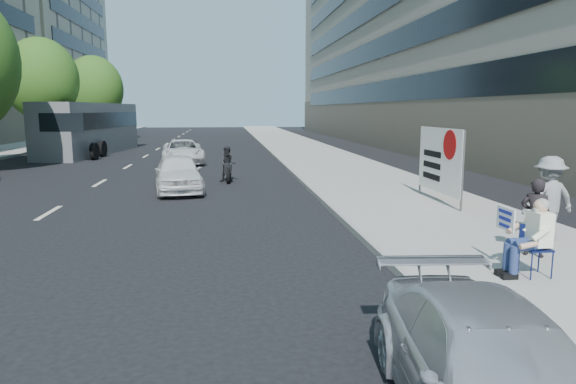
{
  "coord_description": "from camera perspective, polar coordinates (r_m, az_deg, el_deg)",
  "views": [
    {
      "loc": [
        -1.52,
        -6.9,
        2.88
      ],
      "look_at": [
        -0.38,
        2.47,
        1.36
      ],
      "focal_mm": 32.0,
      "sensor_mm": 36.0,
      "label": 1
    }
  ],
  "objects": [
    {
      "name": "ground",
      "position": [
        7.63,
        5.21,
        -13.09
      ],
      "size": [
        160.0,
        160.0,
        0.0
      ],
      "primitive_type": "plane",
      "color": "black",
      "rests_on": "ground"
    },
    {
      "name": "near_sidewalk",
      "position": [
        27.6,
        4.62,
        3.27
      ],
      "size": [
        5.0,
        120.0,
        0.15
      ],
      "primitive_type": "cube",
      "color": "#A2A198",
      "rests_on": "ground"
    },
    {
      "name": "near_building",
      "position": [
        43.67,
        19.22,
        18.03
      ],
      "size": [
        14.0,
        70.0,
        20.0
      ],
      "primitive_type": "cube",
      "color": "gray",
      "rests_on": "ground"
    },
    {
      "name": "tree_far_d",
      "position": [
        38.91,
        -25.72,
        11.21
      ],
      "size": [
        4.8,
        4.8,
        7.65
      ],
      "color": "#382616",
      "rests_on": "ground"
    },
    {
      "name": "tree_far_e",
      "position": [
        52.37,
        -20.78,
        10.63
      ],
      "size": [
        5.4,
        5.4,
        7.89
      ],
      "color": "#382616",
      "rests_on": "ground"
    },
    {
      "name": "seated_protester",
      "position": [
        9.33,
        25.31,
        -4.17
      ],
      "size": [
        0.83,
        1.12,
        1.31
      ],
      "color": "#121B50",
      "rests_on": "near_sidewalk"
    },
    {
      "name": "jogger",
      "position": [
        12.06,
        26.99,
        -0.64
      ],
      "size": [
        1.2,
        0.75,
        1.78
      ],
      "primitive_type": "imported",
      "rotation": [
        0.0,
        0.0,
        3.22
      ],
      "color": "gray",
      "rests_on": "near_sidewalk"
    },
    {
      "name": "pedestrian_woman",
      "position": [
        10.65,
        25.79,
        -2.55
      ],
      "size": [
        0.64,
        0.63,
        1.48
      ],
      "primitive_type": "imported",
      "rotation": [
        0.0,
        0.0,
        2.37
      ],
      "color": "black",
      "rests_on": "near_sidewalk"
    },
    {
      "name": "protest_banner",
      "position": [
        15.88,
        16.49,
        3.42
      ],
      "size": [
        0.08,
        3.06,
        2.2
      ],
      "color": "#4C4C4C",
      "rests_on": "near_sidewalk"
    },
    {
      "name": "parked_sedan",
      "position": [
        5.14,
        21.99,
        -18.3
      ],
      "size": [
        1.94,
        4.05,
        1.14
      ],
      "primitive_type": "imported",
      "rotation": [
        0.0,
        0.0,
        -0.09
      ],
      "color": "silver",
      "rests_on": "ground"
    },
    {
      "name": "white_sedan_near",
      "position": [
        18.57,
        -12.12,
        2.1
      ],
      "size": [
        2.11,
        4.11,
        1.34
      ],
      "primitive_type": "imported",
      "rotation": [
        0.0,
        0.0,
        0.14
      ],
      "color": "white",
      "rests_on": "ground"
    },
    {
      "name": "white_sedan_far",
      "position": [
        28.19,
        -11.61,
        4.4
      ],
      "size": [
        2.58,
        4.81,
        1.28
      ],
      "primitive_type": "imported",
      "rotation": [
        0.0,
        0.0,
        0.1
      ],
      "color": "white",
      "rests_on": "ground"
    },
    {
      "name": "motorcycle",
      "position": [
        20.84,
        -6.67,
        2.9
      ],
      "size": [
        0.72,
        2.05,
        1.42
      ],
      "rotation": [
        0.0,
        0.0,
        -0.05
      ],
      "color": "black",
      "rests_on": "ground"
    },
    {
      "name": "bus",
      "position": [
        36.26,
        -21.08,
        6.56
      ],
      "size": [
        4.03,
        12.31,
        3.3
      ],
      "rotation": [
        0.0,
        0.0,
        -0.13
      ],
      "color": "slate",
      "rests_on": "ground"
    }
  ]
}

